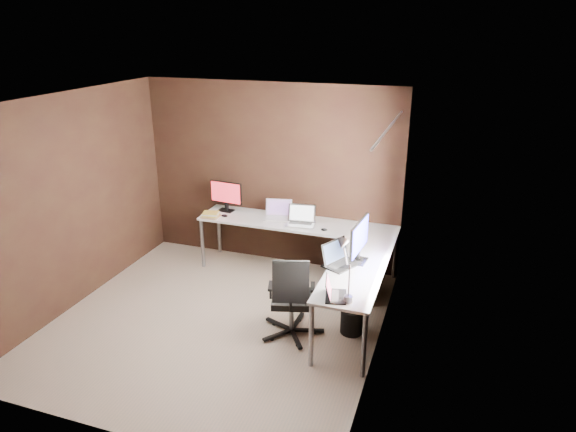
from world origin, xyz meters
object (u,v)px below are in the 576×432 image
object	(u,v)px
laptop_white	(278,214)
office_chair	(291,312)
laptop_silver	(301,220)
desk_lamp	(344,262)
laptop_black_big	(339,259)
monitor_left	(226,194)
monitor_right	(359,239)
laptop_black_small	(333,293)
book_stack	(211,215)
wastebasket	(352,321)
drawer_pedestal	(361,273)

from	to	relation	value
laptop_white	office_chair	bearing A→B (deg)	-77.24
laptop_silver	office_chair	distance (m)	1.55
office_chair	desk_lamp	bearing A→B (deg)	-40.26
laptop_black_big	office_chair	xyz separation A→B (m)	(-0.41, -0.42, -0.50)
monitor_left	laptop_silver	distance (m)	1.16
monitor_left	monitor_right	size ratio (longest dim) A/B	0.83
monitor_left	desk_lamp	size ratio (longest dim) A/B	0.80
laptop_white	desk_lamp	bearing A→B (deg)	-65.88
laptop_black_small	desk_lamp	xyz separation A→B (m)	(0.09, 0.02, 0.34)
monitor_left	monitor_right	xyz separation A→B (m)	(2.08, -1.02, 0.03)
book_stack	desk_lamp	world-z (taller)	desk_lamp
laptop_silver	wastebasket	xyz separation A→B (m)	(0.96, -1.17, -0.64)
laptop_white	book_stack	size ratio (longest dim) A/B	1.63
laptop_white	laptop_black_big	size ratio (longest dim) A/B	0.85
laptop_black_big	desk_lamp	xyz separation A→B (m)	(0.21, -0.70, 0.33)
laptop_silver	monitor_right	bearing A→B (deg)	-49.53
laptop_black_small	office_chair	bearing A→B (deg)	47.35
wastebasket	laptop_silver	bearing A→B (deg)	129.34
drawer_pedestal	monitor_left	xyz separation A→B (m)	(-2.02, 0.46, 0.67)
drawer_pedestal	monitor_right	distance (m)	0.90
wastebasket	office_chair	bearing A→B (deg)	-157.14
laptop_white	wastebasket	world-z (taller)	laptop_white
wastebasket	laptop_white	bearing A→B (deg)	135.60
book_stack	desk_lamp	size ratio (longest dim) A/B	0.40
monitor_right	desk_lamp	world-z (taller)	desk_lamp
desk_lamp	wastebasket	bearing A→B (deg)	82.43
drawer_pedestal	laptop_black_small	xyz separation A→B (m)	(-0.02, -1.42, 0.47)
laptop_silver	book_stack	world-z (taller)	laptop_silver
laptop_black_small	book_stack	bearing A→B (deg)	40.77
laptop_silver	book_stack	size ratio (longest dim) A/B	1.60
laptop_silver	office_chair	xyz separation A→B (m)	(0.34, -1.43, -0.50)
laptop_white	laptop_black_big	xyz separation A→B (m)	(1.11, -1.13, 0.00)
laptop_black_big	book_stack	bearing A→B (deg)	93.77
laptop_white	laptop_black_small	size ratio (longest dim) A/B	1.24
drawer_pedestal	book_stack	world-z (taller)	book_stack
monitor_right	laptop_silver	size ratio (longest dim) A/B	1.50
laptop_black_small	wastebasket	xyz separation A→B (m)	(0.09, 0.56, -0.63)
book_stack	wastebasket	bearing A→B (deg)	-24.61
drawer_pedestal	desk_lamp	xyz separation A→B (m)	(0.07, -1.39, 0.81)
monitor_right	laptop_black_small	xyz separation A→B (m)	(-0.07, -0.86, -0.23)
drawer_pedestal	monitor_left	distance (m)	2.18
laptop_white	wastebasket	size ratio (longest dim) A/B	1.39
laptop_black_big	desk_lamp	bearing A→B (deg)	-136.65
monitor_left	book_stack	distance (m)	0.38
laptop_black_big	laptop_black_small	size ratio (longest dim) A/B	1.46
desk_lamp	office_chair	size ratio (longest dim) A/B	0.63
drawer_pedestal	office_chair	bearing A→B (deg)	-116.07
wastebasket	drawer_pedestal	bearing A→B (deg)	94.70
monitor_right	book_stack	world-z (taller)	monitor_right
office_chair	laptop_black_small	bearing A→B (deg)	-45.88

